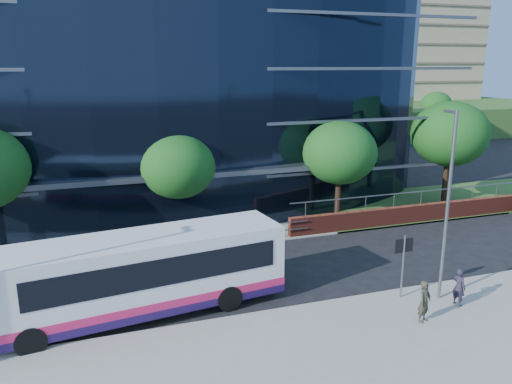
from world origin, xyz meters
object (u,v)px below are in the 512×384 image
object	(u,v)px
tree_dist_e	(344,106)
tree_far_c	(340,153)
streetlight_east	(448,201)
city_bus	(137,275)
tree_far_b	(178,167)
tree_dist_f	(436,105)
tree_far_d	(450,134)
pedestrian_b	(424,302)
pedestrian	(459,287)
street_sign	(404,253)

from	to	relation	value
tree_dist_e	tree_far_c	bearing A→B (deg)	-118.74
streetlight_east	city_bus	world-z (taller)	streetlight_east
tree_far_b	tree_dist_f	size ratio (longest dim) A/B	1.00
tree_far_d	pedestrian_b	bearing A→B (deg)	-131.03
pedestrian_b	pedestrian	bearing A→B (deg)	-7.53
tree_far_b	pedestrian	xyz separation A→B (m)	(9.33, -12.46, -3.25)
pedestrian	street_sign	bearing A→B (deg)	40.57
tree_far_d	tree_dist_e	distance (m)	31.06
city_bus	pedestrian	bearing A→B (deg)	-23.59
street_sign	pedestrian_b	bearing A→B (deg)	-100.72
tree_far_c	pedestrian	distance (m)	12.51
tree_dist_e	city_bus	bearing A→B (deg)	-127.61
city_bus	tree_far_c	bearing A→B (deg)	24.62
street_sign	tree_far_c	distance (m)	11.14
street_sign	tree_far_d	bearing A→B (deg)	45.22
tree_far_b	tree_dist_f	distance (m)	53.90
streetlight_east	tree_dist_f	bearing A→B (deg)	52.42
tree_far_d	tree_dist_e	size ratio (longest dim) A/B	1.14
tree_far_b	tree_dist_e	world-z (taller)	tree_dist_e
street_sign	tree_far_b	size ratio (longest dim) A/B	0.46
tree_far_d	tree_dist_e	world-z (taller)	tree_far_d
pedestrian_b	tree_far_d	bearing A→B (deg)	23.79
tree_dist_e	pedestrian_b	size ratio (longest dim) A/B	3.87
city_bus	tree_dist_f	bearing A→B (deg)	34.34
streetlight_east	pedestrian_b	world-z (taller)	streetlight_east
pedestrian	tree_dist_f	bearing A→B (deg)	-49.27
tree_far_c	city_bus	world-z (taller)	tree_far_c
pedestrian	tree_far_c	bearing A→B (deg)	-15.66
tree_dist_e	streetlight_east	distance (m)	45.85
tree_dist_f	pedestrian	xyz separation A→B (m)	(-33.67, -44.96, -3.25)
tree_far_d	streetlight_east	bearing A→B (deg)	-129.40
tree_far_d	street_sign	bearing A→B (deg)	-134.78
tree_dist_f	pedestrian	world-z (taller)	tree_dist_f
city_bus	tree_dist_e	bearing A→B (deg)	44.98
city_bus	pedestrian	size ratio (longest dim) A/B	7.71
tree_far_c	pedestrian	world-z (taller)	tree_far_c
tree_far_d	city_bus	xyz separation A→B (m)	(-22.28, -9.31, -3.44)
tree_dist_f	tree_far_b	bearing A→B (deg)	-142.92
tree_far_c	city_bus	bearing A→B (deg)	-147.97
tree_far_b	pedestrian_b	xyz separation A→B (m)	(7.11, -13.17, -3.22)
streetlight_east	pedestrian	xyz separation A→B (m)	(0.33, -0.79, -3.48)
street_sign	tree_dist_f	world-z (taller)	tree_dist_f
street_sign	tree_dist_f	bearing A→B (deg)	50.84
city_bus	streetlight_east	bearing A→B (deg)	-20.56
tree_dist_e	street_sign	bearing A→B (deg)	-115.12
tree_dist_f	streetlight_east	xyz separation A→B (m)	(-34.00, -44.17, 0.23)
tree_far_b	tree_dist_f	xyz separation A→B (m)	(43.00, 32.50, 0.00)
tree_dist_e	pedestrian_b	xyz separation A→B (m)	(-19.89, -43.67, -3.55)
pedestrian	tree_dist_e	bearing A→B (deg)	-34.80
street_sign	tree_far_d	world-z (taller)	tree_far_d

